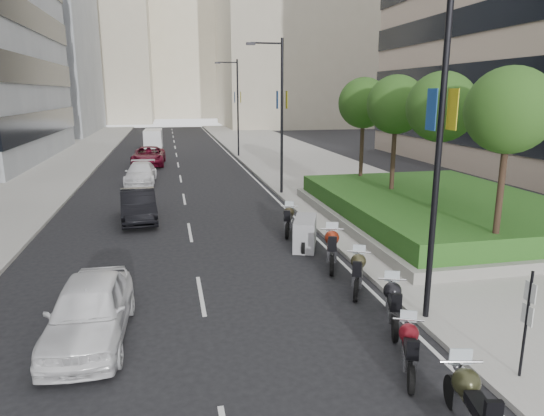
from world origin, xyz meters
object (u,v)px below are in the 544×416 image
object	(u,v)px
motorcycle_4	(332,248)
lamp_post_1	(279,109)
lamp_post_2	(236,103)
motorcycle_0	(470,405)
parking_sign	(527,319)
car_a	(90,310)
motorcycle_1	(409,349)
car_c	(141,173)
car_b	(138,206)
lamp_post_0	(434,132)
motorcycle_3	(358,272)
delivery_van	(153,140)
motorcycle_6	(288,220)
motorcycle_2	(393,304)
car_d	(149,156)
motorcycle_5	(305,233)

from	to	relation	value
motorcycle_4	lamp_post_1	bearing A→B (deg)	14.09
lamp_post_2	motorcycle_0	size ratio (longest dim) A/B	3.84
parking_sign	car_a	bearing A→B (deg)	157.20
lamp_post_1	motorcycle_1	distance (m)	19.70
car_c	lamp_post_1	bearing A→B (deg)	-32.47
motorcycle_0	car_a	world-z (taller)	car_a
car_b	lamp_post_0	bearing A→B (deg)	-62.21
motorcycle_3	car_a	world-z (taller)	car_a
motorcycle_1	lamp_post_2	bearing A→B (deg)	20.75
parking_sign	car_c	xyz separation A→B (m)	(-8.96, 25.71, -0.76)
car_b	delivery_van	size ratio (longest dim) A/B	0.93
lamp_post_1	motorcycle_1	world-z (taller)	lamp_post_1
motorcycle_4	car_b	distance (m)	10.55
parking_sign	motorcycle_1	size ratio (longest dim) A/B	1.28
parking_sign	lamp_post_0	bearing A→B (deg)	102.33
motorcycle_3	motorcycle_6	distance (m)	6.59
motorcycle_1	car_c	size ratio (longest dim) A/B	0.41
lamp_post_2	car_b	xyz separation A→B (m)	(-7.93, -22.49, -4.32)
motorcycle_2	car_b	size ratio (longest dim) A/B	0.47
motorcycle_1	car_d	world-z (taller)	car_d
motorcycle_6	delivery_van	size ratio (longest dim) A/B	0.44
car_d	lamp_post_2	bearing A→B (deg)	26.99
parking_sign	motorcycle_1	world-z (taller)	parking_sign
lamp_post_0	lamp_post_2	size ratio (longest dim) A/B	1.00
motorcycle_0	motorcycle_3	world-z (taller)	motorcycle_0
motorcycle_0	car_b	bearing A→B (deg)	33.53
lamp_post_2	car_d	world-z (taller)	lamp_post_2
motorcycle_5	lamp_post_2	bearing A→B (deg)	17.14
parking_sign	car_d	distance (m)	35.37
lamp_post_2	car_c	bearing A→B (deg)	-124.05
motorcycle_0	motorcycle_3	size ratio (longest dim) A/B	1.13
motorcycle_4	car_c	distance (m)	19.53
lamp_post_0	motorcycle_0	xyz separation A→B (m)	(-1.41, -4.26, -4.43)
motorcycle_3	motorcycle_1	bearing A→B (deg)	-163.21
parking_sign	motorcycle_6	size ratio (longest dim) A/B	1.15
motorcycle_3	car_d	bearing A→B (deg)	38.57
lamp_post_0	motorcycle_0	world-z (taller)	lamp_post_0
motorcycle_6	delivery_van	xyz separation A→B (m)	(-6.55, 35.51, 0.35)
parking_sign	motorcycle_6	bearing A→B (deg)	99.87
parking_sign	motorcycle_4	bearing A→B (deg)	101.66
motorcycle_3	car_c	distance (m)	21.66
motorcycle_4	car_a	xyz separation A→B (m)	(-7.57, -3.79, 0.12)
lamp_post_0	motorcycle_6	world-z (taller)	lamp_post_0
delivery_van	car_c	bearing A→B (deg)	-89.40
lamp_post_1	motorcycle_0	xyz separation A→B (m)	(-1.41, -21.26, -4.43)
motorcycle_1	motorcycle_2	world-z (taller)	motorcycle_2
car_c	car_d	bearing A→B (deg)	90.44
motorcycle_0	motorcycle_1	xyz separation A→B (m)	(-0.06, 2.14, -0.08)
motorcycle_2	car_b	bearing A→B (deg)	50.26
motorcycle_2	delivery_van	bearing A→B (deg)	29.84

